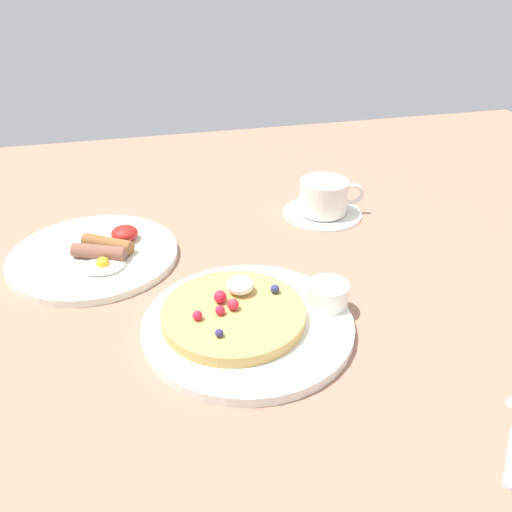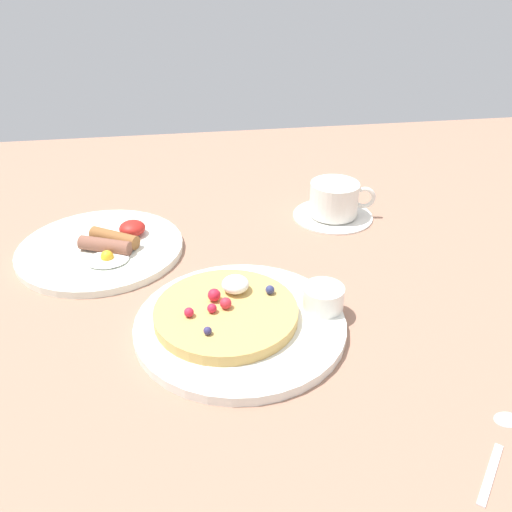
{
  "view_description": "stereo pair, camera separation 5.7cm",
  "coord_description": "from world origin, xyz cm",
  "views": [
    {
      "loc": [
        -11.39,
        -63.43,
        44.75
      ],
      "look_at": [
        4.71,
        2.69,
        4.0
      ],
      "focal_mm": 37.76,
      "sensor_mm": 36.0,
      "label": 1
    },
    {
      "loc": [
        -5.76,
        -64.55,
        44.75
      ],
      "look_at": [
        4.71,
        2.69,
        4.0
      ],
      "focal_mm": 37.76,
      "sensor_mm": 36.0,
      "label": 2
    }
  ],
  "objects": [
    {
      "name": "coffee_cup",
      "position": [
        22.05,
        21.08,
        3.74
      ],
      "size": [
        11.81,
        8.8,
        6.0
      ],
      "color": "white",
      "rests_on": "coffee_saucer"
    },
    {
      "name": "pancake_with_berries",
      "position": [
        -0.88,
        -7.85,
        2.28
      ],
      "size": [
        18.93,
        18.93,
        3.8
      ],
      "color": "tan",
      "rests_on": "pancake_plate"
    },
    {
      "name": "ground_plane",
      "position": [
        0.0,
        0.0,
        -1.5
      ],
      "size": [
        197.52,
        148.31,
        3.0
      ],
      "primitive_type": "cube",
      "color": "#9B705A"
    },
    {
      "name": "coffee_saucer",
      "position": [
        21.9,
        21.11,
        0.32
      ],
      "size": [
        14.57,
        14.57,
        0.63
      ],
      "primitive_type": "cylinder",
      "color": "white",
      "rests_on": "ground_plane"
    },
    {
      "name": "teaspoon",
      "position": [
        25.32,
        -30.76,
        0.25
      ],
      "size": [
        9.72,
        10.43,
        0.6
      ],
      "color": "silver",
      "rests_on": "ground_plane"
    },
    {
      "name": "fried_breakfast",
      "position": [
        -16.51,
        13.81,
        2.25
      ],
      "size": [
        10.59,
        13.16,
        2.6
      ],
      "color": "brown",
      "rests_on": "breakfast_plate"
    },
    {
      "name": "breakfast_plate",
      "position": [
        -19.17,
        14.42,
        0.61
      ],
      "size": [
        26.64,
        26.64,
        1.21
      ],
      "primitive_type": "cylinder",
      "color": "white",
      "rests_on": "ground_plane"
    },
    {
      "name": "pancake_plate",
      "position": [
        0.82,
        -8.83,
        0.68
      ],
      "size": [
        27.76,
        27.76,
        1.36
      ],
      "primitive_type": "cylinder",
      "color": "white",
      "rests_on": "ground_plane"
    },
    {
      "name": "syrup_ramekin",
      "position": [
        12.22,
        -7.7,
        3.01
      ],
      "size": [
        5.56,
        5.56,
        3.2
      ],
      "color": "white",
      "rests_on": "pancake_plate"
    }
  ]
}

